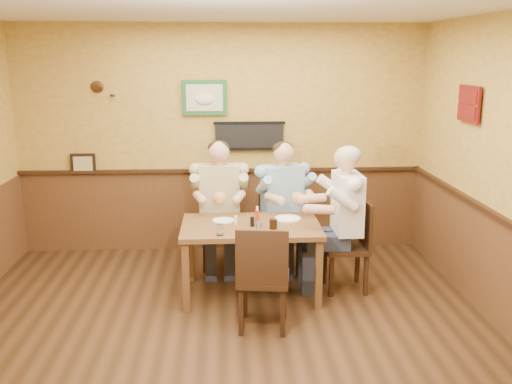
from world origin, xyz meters
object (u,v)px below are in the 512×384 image
dining_table (251,233)px  cola_tumbler (273,224)px  hot_sauce_bottle (257,217)px  pepper_shaker (252,222)px  chair_back_left (220,228)px  salt_shaker (236,220)px  diner_tan_shirt (220,211)px  water_glass_left (220,230)px  chair_near_side (263,276)px  chair_back_right (282,228)px  diner_white_elder (346,227)px  diner_blue_polo (282,211)px  water_glass_mid (260,229)px  chair_right_end (346,246)px

dining_table → cola_tumbler: size_ratio=13.96×
hot_sauce_bottle → pepper_shaker: bearing=-164.8°
chair_back_left → salt_shaker: bearing=-78.0°
diner_tan_shirt → water_glass_left: 1.13m
chair_back_left → chair_near_side: (0.40, -1.54, 0.02)m
chair_back_right → diner_tan_shirt: (-0.72, 0.01, 0.21)m
chair_back_right → pepper_shaker: bearing=-130.5°
water_glass_left → dining_table: bearing=46.9°
chair_back_left → diner_white_elder: (1.32, -0.73, 0.22)m
dining_table → water_glass_left: bearing=-133.1°
diner_blue_polo → water_glass_mid: diner_blue_polo is taller
dining_table → salt_shaker: salt_shaker is taller
water_glass_left → diner_white_elder: bearing=16.8°
dining_table → chair_back_right: bearing=63.2°
chair_back_right → chair_near_side: chair_near_side is taller
diner_white_elder → water_glass_left: 1.37m
chair_right_end → chair_near_side: 1.23m
water_glass_left → pepper_shaker: size_ratio=1.08×
diner_white_elder → salt_shaker: bearing=-88.9°
chair_back_left → chair_back_right: 0.72m
hot_sauce_bottle → cola_tumbler: bearing=-35.4°
chair_right_end → salt_shaker: chair_right_end is taller
cola_tumbler → salt_shaker: size_ratio=1.17×
cola_tumbler → hot_sauce_bottle: hot_sauce_bottle is taller
diner_blue_polo → chair_near_side: bearing=-117.8°
chair_near_side → hot_sauce_bottle: (-0.02, 0.70, 0.35)m
chair_back_left → water_glass_mid: bearing=-71.6°
diner_white_elder → salt_shaker: diner_white_elder is taller
salt_shaker → dining_table: bearing=-8.2°
water_glass_left → hot_sauce_bottle: (0.37, 0.28, 0.04)m
chair_back_left → diner_blue_polo: (0.72, -0.01, 0.19)m
dining_table → hot_sauce_bottle: bearing=-39.2°
chair_near_side → salt_shaker: size_ratio=11.52×
chair_right_end → water_glass_left: size_ratio=9.20×
dining_table → chair_near_side: bearing=-84.1°
chair_near_side → cola_tumbler: (0.14, 0.59, 0.31)m
dining_table → chair_right_end: (1.00, 0.06, -0.18)m
chair_near_side → water_glass_left: (-0.39, 0.42, 0.31)m
chair_back_right → water_glass_mid: (-0.33, -1.14, 0.35)m
diner_tan_shirt → salt_shaker: (0.17, -0.77, 0.12)m
diner_white_elder → cola_tumbler: size_ratio=13.73×
pepper_shaker → water_glass_left: bearing=-140.2°
water_glass_left → pepper_shaker: (0.32, 0.27, -0.00)m
chair_back_right → chair_back_left: bearing=163.3°
chair_right_end → cola_tumbler: chair_right_end is taller
chair_right_end → salt_shaker: 1.19m
chair_back_right → diner_tan_shirt: bearing=163.3°
chair_back_right → water_glass_mid: bearing=-122.1°
diner_tan_shirt → water_glass_left: bearing=-89.8°
diner_tan_shirt → diner_white_elder: 1.51m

